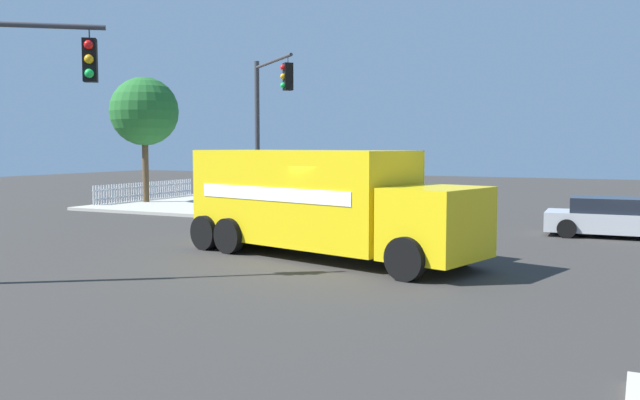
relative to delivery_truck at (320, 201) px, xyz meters
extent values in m
plane|color=#33302D|center=(0.15, 0.94, -1.52)|extent=(100.00, 100.00, 0.00)
cube|color=#B2ADA0|center=(-12.00, -11.21, -1.45)|extent=(10.60, 10.60, 0.14)
cube|color=yellow|center=(-0.18, -0.67, 0.11)|extent=(3.97, 6.85, 2.55)
cube|color=yellow|center=(0.93, 3.52, -0.32)|extent=(2.81, 2.45, 1.70)
cube|color=black|center=(1.15, 4.34, 0.02)|extent=(1.97, 0.59, 0.88)
cube|color=#B2B2B7|center=(-0.98, -3.69, -1.32)|extent=(2.28, 0.78, 0.21)
cube|color=white|center=(-1.35, -0.36, 0.24)|extent=(1.40, 5.24, 0.36)
cube|color=white|center=(0.99, -0.98, 0.24)|extent=(1.40, 5.24, 0.36)
cylinder|color=black|center=(-0.28, 3.78, -1.02)|extent=(0.53, 1.04, 1.00)
cylinder|color=black|center=(2.12, 3.15, -1.02)|extent=(0.53, 1.04, 1.00)
cylinder|color=black|center=(-1.79, -1.92, -1.02)|extent=(0.53, 1.04, 1.00)
cylinder|color=black|center=(0.61, -2.56, -1.02)|extent=(0.53, 1.04, 1.00)
cylinder|color=black|center=(-2.06, -2.94, -1.02)|extent=(0.53, 1.04, 1.00)
cylinder|color=black|center=(0.34, -3.57, -1.02)|extent=(0.53, 1.04, 1.00)
cylinder|color=#38383D|center=(6.04, -4.67, 4.12)|extent=(2.68, 3.45, 0.12)
cylinder|color=#38383D|center=(4.96, -3.26, 3.99)|extent=(0.03, 0.03, 0.25)
cube|color=black|center=(4.96, -3.26, 3.39)|extent=(0.42, 0.42, 0.95)
sphere|color=red|center=(5.11, -3.15, 3.71)|extent=(0.20, 0.20, 0.20)
sphere|color=#EFA314|center=(5.11, -3.15, 3.40)|extent=(0.20, 0.20, 0.20)
sphere|color=#19CC4C|center=(5.11, -3.15, 3.09)|extent=(0.20, 0.20, 0.20)
cylinder|color=#38383D|center=(-7.08, -6.28, 1.76)|extent=(0.20, 0.20, 6.27)
cylinder|color=#38383D|center=(-5.68, -4.74, 4.64)|extent=(2.88, 3.17, 0.12)
cylinder|color=#38383D|center=(-4.52, -3.45, 4.52)|extent=(0.03, 0.03, 0.25)
cube|color=black|center=(-4.52, -3.45, 3.92)|extent=(0.42, 0.42, 0.95)
sphere|color=red|center=(-4.39, -3.57, 4.23)|extent=(0.20, 0.20, 0.20)
sphere|color=#EFA314|center=(-4.39, -3.57, 3.92)|extent=(0.20, 0.20, 0.20)
sphere|color=#19CC4C|center=(-4.39, -3.57, 3.61)|extent=(0.20, 0.20, 0.20)
cube|color=white|center=(-10.91, 0.68, -0.99)|extent=(2.06, 1.65, 0.50)
cube|color=white|center=(-10.78, -0.91, -0.69)|extent=(2.08, 1.85, 1.10)
cube|color=black|center=(-10.78, -0.91, -0.40)|extent=(1.90, 1.57, 0.48)
cube|color=white|center=(-10.63, -2.76, -0.96)|extent=(2.10, 2.15, 0.55)
cylinder|color=black|center=(-11.90, 0.47, -1.14)|extent=(0.30, 0.78, 0.76)
cylinder|color=black|center=(-9.90, 0.63, -1.14)|extent=(0.30, 0.78, 0.76)
cylinder|color=black|center=(-11.62, -2.95, -1.14)|extent=(0.30, 0.78, 0.76)
cylinder|color=black|center=(-9.62, -2.79, -1.14)|extent=(0.30, 0.78, 0.76)
cube|color=#B7BABF|center=(-7.89, 7.03, -1.03)|extent=(1.98, 4.37, 0.65)
cube|color=black|center=(-7.89, 6.88, -0.46)|extent=(1.69, 2.47, 0.50)
cylinder|color=black|center=(-8.75, 5.57, -1.21)|extent=(0.23, 0.63, 0.62)
cylinder|color=black|center=(-6.91, 5.65, -1.21)|extent=(0.23, 0.63, 0.62)
cylinder|color=black|center=(-9.32, -10.35, -0.96)|extent=(0.14, 0.14, 0.83)
cylinder|color=black|center=(-9.19, -10.25, -0.96)|extent=(0.14, 0.14, 0.83)
cube|color=#BF333F|center=(-9.25, -10.30, -0.23)|extent=(0.40, 0.38, 0.62)
sphere|color=tan|center=(-9.25, -10.30, 0.19)|extent=(0.23, 0.23, 0.23)
cylinder|color=#BF333F|center=(-9.43, -10.43, -0.20)|extent=(0.09, 0.09, 0.56)
cylinder|color=#BF333F|center=(-9.08, -10.16, -0.20)|extent=(0.09, 0.09, 0.56)
cube|color=silver|center=(-15.87, -16.26, -0.90)|extent=(0.08, 0.04, 0.95)
cube|color=silver|center=(-15.69, -16.26, -0.90)|extent=(0.08, 0.04, 0.95)
cube|color=silver|center=(-15.51, -16.26, -0.90)|extent=(0.08, 0.04, 0.95)
cube|color=silver|center=(-15.33, -16.26, -0.90)|extent=(0.08, 0.04, 0.95)
cube|color=silver|center=(-15.15, -16.26, -0.90)|extent=(0.08, 0.04, 0.95)
cube|color=silver|center=(-14.97, -16.26, -0.90)|extent=(0.08, 0.04, 0.95)
cube|color=silver|center=(-14.79, -16.26, -0.90)|extent=(0.08, 0.04, 0.95)
cube|color=silver|center=(-14.61, -16.26, -0.90)|extent=(0.08, 0.04, 0.95)
cube|color=silver|center=(-14.43, -16.26, -0.90)|extent=(0.08, 0.04, 0.95)
cube|color=silver|center=(-14.25, -16.26, -0.90)|extent=(0.08, 0.04, 0.95)
cube|color=silver|center=(-14.07, -16.26, -0.90)|extent=(0.08, 0.04, 0.95)
cube|color=silver|center=(-13.89, -16.26, -0.90)|extent=(0.08, 0.04, 0.95)
cube|color=silver|center=(-13.71, -16.26, -0.90)|extent=(0.08, 0.04, 0.95)
cube|color=silver|center=(-13.53, -16.26, -0.90)|extent=(0.08, 0.04, 0.95)
cube|color=silver|center=(-13.35, -16.26, -0.90)|extent=(0.08, 0.04, 0.95)
cube|color=silver|center=(-13.17, -16.26, -0.90)|extent=(0.08, 0.04, 0.95)
cube|color=silver|center=(-12.99, -16.26, -0.90)|extent=(0.08, 0.04, 0.95)
cube|color=silver|center=(-12.81, -16.26, -0.90)|extent=(0.08, 0.04, 0.95)
cube|color=silver|center=(-12.63, -16.26, -0.90)|extent=(0.08, 0.04, 0.95)
cube|color=silver|center=(-12.45, -16.26, -0.90)|extent=(0.08, 0.04, 0.95)
cube|color=silver|center=(-12.27, -16.26, -0.90)|extent=(0.08, 0.04, 0.95)
cube|color=silver|center=(-12.09, -16.26, -0.90)|extent=(0.08, 0.04, 0.95)
cube|color=silver|center=(-11.91, -16.26, -0.90)|extent=(0.08, 0.04, 0.95)
cube|color=silver|center=(-11.73, -16.26, -0.90)|extent=(0.08, 0.04, 0.95)
cube|color=silver|center=(-11.55, -16.26, -0.90)|extent=(0.08, 0.04, 0.95)
cube|color=silver|center=(-11.37, -16.26, -0.90)|extent=(0.08, 0.04, 0.95)
cube|color=silver|center=(-11.19, -16.26, -0.90)|extent=(0.08, 0.04, 0.95)
cube|color=silver|center=(-11.01, -16.26, -0.90)|extent=(0.08, 0.04, 0.95)
cube|color=silver|center=(-10.83, -16.26, -0.90)|extent=(0.08, 0.04, 0.95)
cube|color=silver|center=(-10.65, -16.26, -0.90)|extent=(0.08, 0.04, 0.95)
cube|color=silver|center=(-10.47, -16.26, -0.90)|extent=(0.08, 0.04, 0.95)
cube|color=silver|center=(-10.29, -16.26, -0.90)|extent=(0.08, 0.04, 0.95)
cube|color=silver|center=(-10.11, -16.26, -0.90)|extent=(0.08, 0.04, 0.95)
cube|color=silver|center=(-9.93, -16.26, -0.90)|extent=(0.08, 0.04, 0.95)
cube|color=silver|center=(-9.75, -16.26, -0.90)|extent=(0.08, 0.04, 0.95)
cube|color=silver|center=(-9.57, -16.26, -0.90)|extent=(0.08, 0.04, 0.95)
cube|color=silver|center=(-9.39, -16.26, -0.90)|extent=(0.08, 0.04, 0.95)
cube|color=silver|center=(-9.21, -16.26, -0.90)|extent=(0.08, 0.04, 0.95)
cube|color=silver|center=(-9.03, -16.26, -0.90)|extent=(0.08, 0.04, 0.95)
cube|color=silver|center=(-8.85, -16.26, -0.90)|extent=(0.08, 0.04, 0.95)
cube|color=silver|center=(-8.67, -16.26, -0.90)|extent=(0.08, 0.04, 0.95)
cube|color=silver|center=(-8.49, -16.26, -0.90)|extent=(0.08, 0.04, 0.95)
cube|color=silver|center=(-8.31, -16.26, -0.90)|extent=(0.08, 0.04, 0.95)
cube|color=silver|center=(-8.13, -16.26, -0.90)|extent=(0.08, 0.04, 0.95)
cube|color=silver|center=(-12.00, -16.28, -0.66)|extent=(7.84, 0.03, 0.07)
cube|color=silver|center=(-12.00, -16.28, -1.09)|extent=(7.84, 0.03, 0.07)
cylinder|color=brown|center=(-10.77, -15.25, 0.29)|extent=(0.32, 0.32, 3.34)
sphere|color=#236628|center=(-10.77, -15.25, 3.27)|extent=(3.49, 3.49, 3.49)
camera|label=1|loc=(16.21, 7.89, 1.50)|focal=37.51mm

